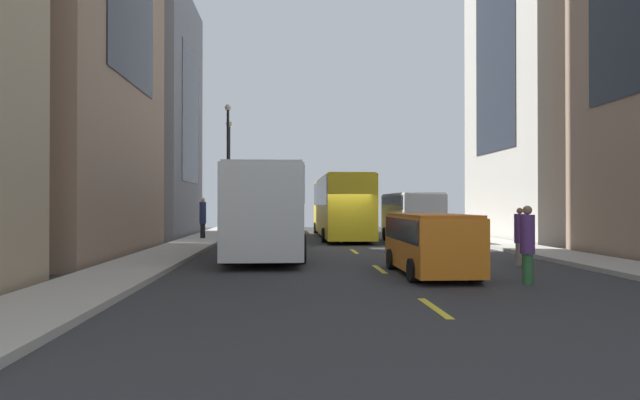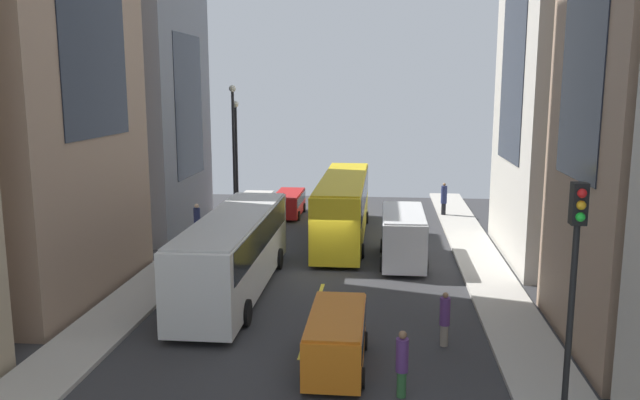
# 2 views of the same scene
# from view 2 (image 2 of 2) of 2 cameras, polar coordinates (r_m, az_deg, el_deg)

# --- Properties ---
(ground_plane) EXTENTS (41.30, 41.30, 0.00)m
(ground_plane) POSITION_cam_2_polar(r_m,az_deg,el_deg) (30.67, 0.62, -6.36)
(ground_plane) COLOR #333335
(sidewalk_west) EXTENTS (2.34, 44.00, 0.15)m
(sidewalk_west) POSITION_cam_2_polar(r_m,az_deg,el_deg) (32.16, -12.84, -5.69)
(sidewalk_west) COLOR #B2ADA3
(sidewalk_west) RESTS_ON ground
(sidewalk_east) EXTENTS (2.34, 44.00, 0.15)m
(sidewalk_east) POSITION_cam_2_polar(r_m,az_deg,el_deg) (30.93, 14.65, -6.42)
(sidewalk_east) COLOR #B2ADA3
(sidewalk_east) RESTS_ON ground
(lane_stripe_2) EXTENTS (0.16, 2.00, 0.01)m
(lane_stripe_2) POSITION_cam_2_polar(r_m,az_deg,el_deg) (22.24, -1.49, -12.97)
(lane_stripe_2) COLOR yellow
(lane_stripe_2) RESTS_ON ground
(lane_stripe_3) EXTENTS (0.16, 2.00, 0.01)m
(lane_stripe_3) POSITION_cam_2_polar(r_m,az_deg,el_deg) (27.82, 0.07, -8.11)
(lane_stripe_3) COLOR yellow
(lane_stripe_3) RESTS_ON ground
(lane_stripe_4) EXTENTS (0.16, 2.00, 0.01)m
(lane_stripe_4) POSITION_cam_2_polar(r_m,az_deg,el_deg) (33.54, 1.08, -4.89)
(lane_stripe_4) COLOR yellow
(lane_stripe_4) RESTS_ON ground
(lane_stripe_5) EXTENTS (0.16, 2.00, 0.01)m
(lane_stripe_5) POSITION_cam_2_polar(r_m,az_deg,el_deg) (39.35, 1.79, -2.61)
(lane_stripe_5) COLOR yellow
(lane_stripe_5) RESTS_ON ground
(lane_stripe_6) EXTENTS (0.16, 2.00, 0.01)m
(lane_stripe_6) POSITION_cam_2_polar(r_m,az_deg,el_deg) (45.21, 2.31, -0.92)
(lane_stripe_6) COLOR yellow
(lane_stripe_6) RESTS_ON ground
(lane_stripe_7) EXTENTS (0.16, 2.00, 0.01)m
(lane_stripe_7) POSITION_cam_2_polar(r_m,az_deg,el_deg) (51.10, 2.71, 0.39)
(lane_stripe_7) COLOR yellow
(lane_stripe_7) RESTS_ON ground
(building_west_2) EXTENTS (7.32, 9.31, 14.98)m
(building_west_2) POSITION_cam_2_polar(r_m,az_deg,el_deg) (39.99, -16.60, 8.01)
(building_west_2) COLOR slate
(building_west_2) RESTS_ON ground
(building_east_2) EXTENTS (9.07, 10.01, 22.11)m
(building_east_2) POSITION_cam_2_polar(r_m,az_deg,el_deg) (34.75, 24.39, 13.14)
(building_east_2) COLOR #B7B2A8
(building_east_2) RESTS_ON ground
(city_bus_white) EXTENTS (2.80, 11.97, 3.35)m
(city_bus_white) POSITION_cam_2_polar(r_m,az_deg,el_deg) (27.35, -7.61, -4.15)
(city_bus_white) COLOR silver
(city_bus_white) RESTS_ON ground
(streetcar_yellow) EXTENTS (2.70, 13.38, 3.59)m
(streetcar_yellow) POSITION_cam_2_polar(r_m,az_deg,el_deg) (36.65, 2.08, -0.19)
(streetcar_yellow) COLOR yellow
(streetcar_yellow) RESTS_ON ground
(delivery_van_white) EXTENTS (2.25, 5.90, 2.58)m
(delivery_van_white) POSITION_cam_2_polar(r_m,az_deg,el_deg) (32.08, 7.42, -2.90)
(delivery_van_white) COLOR white
(delivery_van_white) RESTS_ON ground
(car_red_0) EXTENTS (1.90, 4.55, 1.59)m
(car_red_0) POSITION_cam_2_polar(r_m,az_deg,el_deg) (43.22, -2.81, -0.18)
(car_red_0) COLOR red
(car_red_0) RESTS_ON ground
(car_orange_1) EXTENTS (1.89, 4.49, 1.74)m
(car_orange_1) POSITION_cam_2_polar(r_m,az_deg,el_deg) (20.51, 1.46, -11.96)
(car_orange_1) COLOR orange
(car_orange_1) RESTS_ON ground
(pedestrian_crossing_mid) EXTENTS (0.36, 0.36, 1.98)m
(pedestrian_crossing_mid) POSITION_cam_2_polar(r_m,az_deg,el_deg) (18.81, 7.30, -14.11)
(pedestrian_crossing_mid) COLOR #336B38
(pedestrian_crossing_mid) RESTS_ON ground
(pedestrian_walking_far) EXTENTS (0.35, 0.35, 1.90)m
(pedestrian_walking_far) POSITION_cam_2_polar(r_m,az_deg,el_deg) (22.42, 11.03, -10.24)
(pedestrian_walking_far) COLOR gray
(pedestrian_walking_far) RESTS_ON ground
(pedestrian_crossing_near) EXTENTS (0.36, 0.36, 2.23)m
(pedestrian_crossing_near) POSITION_cam_2_polar(r_m,az_deg,el_deg) (35.60, -10.87, -1.98)
(pedestrian_crossing_near) COLOR black
(pedestrian_crossing_near) RESTS_ON ground
(pedestrian_waiting_curb) EXTENTS (0.40, 0.40, 2.15)m
(pedestrian_waiting_curb) POSITION_cam_2_polar(r_m,az_deg,el_deg) (43.54, 10.96, 0.17)
(pedestrian_waiting_curb) COLOR black
(pedestrian_waiting_curb) RESTS_ON ground
(traffic_light_near_corner) EXTENTS (0.32, 0.44, 6.60)m
(traffic_light_near_corner) POSITION_cam_2_polar(r_m,az_deg,el_deg) (14.93, 21.62, -6.43)
(traffic_light_near_corner) COLOR black
(traffic_light_near_corner) RESTS_ON ground
(streetlamp_near) EXTENTS (0.44, 0.44, 7.58)m
(streetlamp_near) POSITION_cam_2_polar(r_m,az_deg,el_deg) (41.44, -7.46, 4.62)
(streetlamp_near) COLOR black
(streetlamp_near) RESTS_ON ground
(streetlamp_far) EXTENTS (0.44, 0.44, 8.57)m
(streetlamp_far) POSITION_cam_2_polar(r_m,az_deg,el_deg) (40.75, -7.69, 5.25)
(streetlamp_far) COLOR black
(streetlamp_far) RESTS_ON ground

